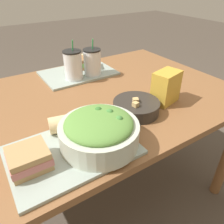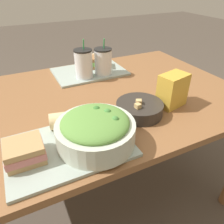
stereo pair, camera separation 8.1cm
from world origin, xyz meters
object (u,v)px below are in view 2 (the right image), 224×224
soup_bowl (139,108)px  drink_cup_dark (84,65)px  baguette_near (68,120)px  drink_cup_red (103,62)px  sandwich_far (97,62)px  chip_bag (172,90)px  sandwich_near (25,151)px  salad_bowl (96,129)px  baguette_far (90,59)px

soup_bowl → drink_cup_dark: drink_cup_dark is taller
baguette_near → drink_cup_red: (0.33, 0.42, 0.04)m
sandwich_far → soup_bowl: bearing=-71.7°
baguette_near → chip_bag: chip_bag is taller
drink_cup_dark → sandwich_far: bearing=42.0°
chip_bag → soup_bowl: bearing=168.1°
sandwich_near → sandwich_far: size_ratio=0.78×
salad_bowl → drink_cup_red: drink_cup_red is taller
sandwich_near → baguette_far: size_ratio=0.93×
drink_cup_red → chip_bag: 0.46m
baguette_far → chip_bag: size_ratio=0.87×
soup_bowl → sandwich_far: bearing=85.5°
drink_cup_dark → drink_cup_red: (0.12, -0.00, -0.00)m
sandwich_far → baguette_far: (-0.02, 0.07, -0.00)m
soup_bowl → baguette_near: 0.30m
baguette_near → baguette_far: bearing=-15.9°
salad_bowl → baguette_near: bearing=114.1°
soup_bowl → drink_cup_dark: (-0.08, 0.45, 0.06)m
sandwich_near → baguette_far: bearing=56.4°
sandwich_near → drink_cup_dark: drink_cup_dark is taller
sandwich_far → drink_cup_red: 0.12m
baguette_near → baguette_far: 0.68m
soup_bowl → drink_cup_dark: size_ratio=0.94×
sandwich_near → baguette_near: size_ratio=0.85×
soup_bowl → baguette_near: baguette_near is taller
salad_bowl → drink_cup_red: (0.27, 0.55, 0.01)m
salad_bowl → drink_cup_red: size_ratio=1.34×
sandwich_near → chip_bag: chip_bag is taller
salad_bowl → baguette_far: bearing=70.6°
baguette_near → drink_cup_dark: bearing=-15.3°
salad_bowl → chip_bag: (0.41, 0.11, 0.01)m
sandwich_near → baguette_far: sandwich_near is taller
sandwich_far → baguette_far: bearing=132.5°
salad_bowl → drink_cup_dark: bearing=74.2°
soup_bowl → baguette_far: baguette_far is taller
soup_bowl → drink_cup_dark: 0.46m
drink_cup_dark → chip_bag: drink_cup_dark is taller
baguette_far → soup_bowl: bearing=166.7°
baguette_near → drink_cup_red: 0.53m
sandwich_far → drink_cup_red: size_ratio=0.77×
soup_bowl → sandwich_near: 0.48m
baguette_far → chip_bag: bearing=-178.1°
soup_bowl → drink_cup_red: (0.03, 0.45, 0.05)m
soup_bowl → chip_bag: size_ratio=1.34×
salad_bowl → soup_bowl: 0.26m
drink_cup_dark → salad_bowl: bearing=-105.8°
soup_bowl → baguette_far: size_ratio=1.54×
sandwich_far → drink_cup_red: bearing=-72.8°
baguette_near → sandwich_near: bearing=134.9°
soup_bowl → sandwich_far: sandwich_far is taller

